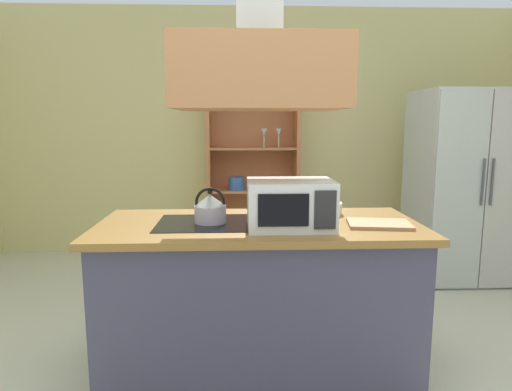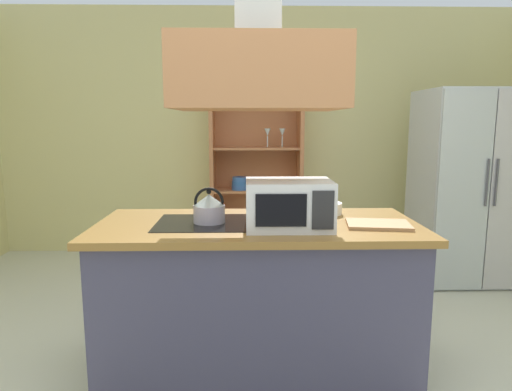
% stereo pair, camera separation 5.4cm
% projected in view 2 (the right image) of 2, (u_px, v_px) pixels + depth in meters
% --- Properties ---
extents(wall_back, '(6.00, 0.12, 2.70)m').
position_uv_depth(wall_back, '(264.00, 133.00, 5.09)').
color(wall_back, '#D7CE86').
rests_on(wall_back, ground).
extents(kitchen_island, '(1.83, 0.85, 0.90)m').
position_uv_depth(kitchen_island, '(257.00, 297.00, 2.64)').
color(kitchen_island, '#3C3A51').
rests_on(kitchen_island, ground).
extents(range_hood, '(0.90, 0.70, 1.17)m').
position_uv_depth(range_hood, '(258.00, 57.00, 2.42)').
color(range_hood, '#BA794A').
extents(refrigerator, '(0.90, 0.77, 1.76)m').
position_uv_depth(refrigerator, '(468.00, 186.00, 4.17)').
color(refrigerator, silver).
rests_on(refrigerator, ground).
extents(dish_cabinet, '(0.99, 0.40, 1.83)m').
position_uv_depth(dish_cabinet, '(256.00, 182.00, 4.96)').
color(dish_cabinet, '#BA7245').
rests_on(dish_cabinet, ground).
extents(kettle, '(0.18, 0.18, 0.20)m').
position_uv_depth(kettle, '(209.00, 208.00, 2.55)').
color(kettle, '#BBB0C5').
rests_on(kettle, kitchen_island).
extents(cutting_board, '(0.37, 0.29, 0.02)m').
position_uv_depth(cutting_board, '(378.00, 224.00, 2.49)').
color(cutting_board, '#AE7E52').
rests_on(cutting_board, kitchen_island).
extents(microwave, '(0.46, 0.35, 0.26)m').
position_uv_depth(microwave, '(289.00, 204.00, 2.43)').
color(microwave, silver).
rests_on(microwave, kitchen_island).
extents(fruit_bowl, '(0.21, 0.21, 0.14)m').
position_uv_depth(fruit_bowl, '(325.00, 206.00, 2.82)').
color(fruit_bowl, silver).
rests_on(fruit_bowl, kitchen_island).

